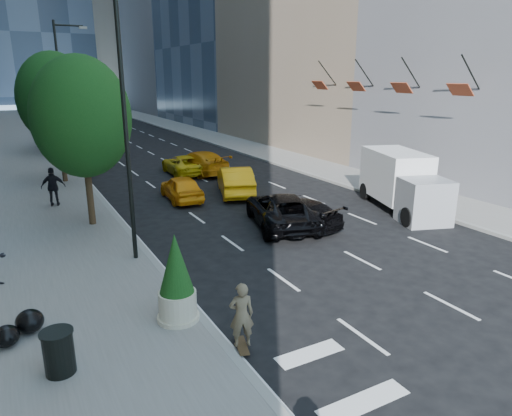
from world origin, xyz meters
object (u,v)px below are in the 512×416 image
city_bus (74,133)px  box_truck (402,182)px  black_sedan_mercedes (299,212)px  skateboarder (242,319)px  planter_shrub (176,280)px  black_sedan_lincoln (281,210)px  trash_can (59,353)px

city_bus → box_truck: city_bus is taller
black_sedan_mercedes → city_bus: 27.98m
skateboarder → planter_shrub: 2.25m
black_sedan_mercedes → box_truck: size_ratio=0.68×
city_bus → planter_shrub: 33.00m
planter_shrub → skateboarder: bearing=-62.8°
city_bus → box_truck: size_ratio=1.92×
black_sedan_lincoln → planter_shrub: bearing=57.1°
city_bus → planter_shrub: (-1.80, -32.95, -0.38)m
box_truck → trash_can: (-17.05, -6.30, -0.83)m
black_sedan_lincoln → black_sedan_mercedes: size_ratio=1.25×
box_truck → trash_can: 18.20m
black_sedan_mercedes → trash_can: bearing=19.2°
black_sedan_lincoln → box_truck: 6.87m
trash_can → black_sedan_mercedes: bearing=31.1°
black_sedan_lincoln → box_truck: (6.79, -0.74, 0.72)m
black_sedan_lincoln → city_bus: size_ratio=0.44×
skateboarder → trash_can: (-4.16, 0.97, -0.20)m
planter_shrub → black_sedan_mercedes: bearing=35.8°
skateboarder → box_truck: box_truck is taller
skateboarder → box_truck: (12.89, 7.26, 0.63)m
black_sedan_mercedes → trash_can: black_sedan_mercedes is taller
black_sedan_lincoln → black_sedan_mercedes: 0.82m
trash_can → box_truck: bearing=20.3°
skateboarder → planter_shrub: planter_shrub is taller
black_sedan_lincoln → trash_can: black_sedan_lincoln is taller
skateboarder → trash_can: size_ratio=1.70×
skateboarder → box_truck: bearing=-134.1°
box_truck → black_sedan_mercedes: bearing=-164.1°
skateboarder → black_sedan_mercedes: size_ratio=0.39×
black_sedan_lincoln → planter_shrub: size_ratio=2.18×
black_sedan_lincoln → planter_shrub: (-7.10, -6.05, 0.59)m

